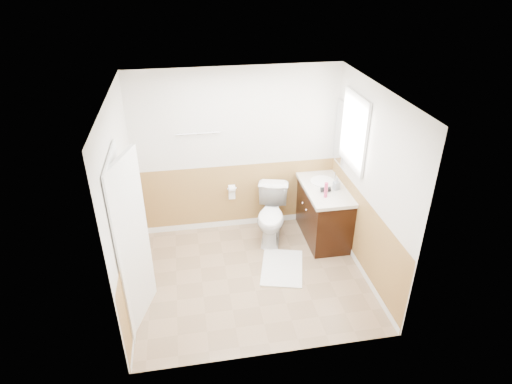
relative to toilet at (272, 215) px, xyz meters
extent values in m
plane|color=#8C7051|center=(-0.44, -0.84, -0.40)|extent=(3.00, 3.00, 0.00)
plane|color=white|center=(-0.44, -0.84, 2.10)|extent=(3.00, 3.00, 0.00)
plane|color=silver|center=(-0.44, 0.46, 0.85)|extent=(3.00, 0.00, 3.00)
plane|color=silver|center=(-0.44, -2.14, 0.85)|extent=(3.00, 0.00, 3.00)
plane|color=silver|center=(-1.94, -0.84, 0.85)|extent=(0.00, 3.00, 3.00)
plane|color=silver|center=(1.06, -0.84, 0.85)|extent=(0.00, 3.00, 3.00)
plane|color=tan|center=(-0.44, 0.45, 0.10)|extent=(3.00, 0.00, 3.00)
plane|color=tan|center=(-0.44, -2.12, 0.10)|extent=(3.00, 0.00, 3.00)
plane|color=tan|center=(-1.93, -0.84, 0.10)|extent=(0.00, 2.60, 2.60)
plane|color=tan|center=(1.05, -0.84, 0.10)|extent=(0.00, 2.60, 2.60)
imported|color=white|center=(0.00, 0.00, 0.00)|extent=(0.64, 0.88, 0.80)
cube|color=silver|center=(0.00, -0.74, -0.39)|extent=(0.74, 0.92, 0.02)
cube|color=black|center=(0.77, -0.07, 0.00)|extent=(0.55, 1.10, 0.80)
sphere|color=silver|center=(0.47, -0.17, 0.15)|extent=(0.03, 0.03, 0.03)
sphere|color=silver|center=(0.47, 0.03, 0.15)|extent=(0.03, 0.03, 0.03)
cube|color=silver|center=(0.76, -0.07, 0.42)|extent=(0.60, 1.15, 0.05)
cylinder|color=white|center=(0.77, 0.08, 0.46)|extent=(0.36, 0.36, 0.02)
cylinder|color=silver|center=(0.95, 0.08, 0.52)|extent=(0.02, 0.02, 0.14)
cylinder|color=#CC3563|center=(0.67, -0.36, 0.56)|extent=(0.05, 0.05, 0.22)
imported|color=gray|center=(0.89, -0.17, 0.54)|extent=(0.10, 0.10, 0.18)
cylinder|color=black|center=(0.72, -0.21, 0.48)|extent=(0.14, 0.07, 0.07)
cylinder|color=black|center=(0.69, -0.19, 0.45)|extent=(0.03, 0.03, 0.07)
cube|color=silver|center=(1.04, 0.26, 1.15)|extent=(0.02, 0.35, 0.90)
cube|color=white|center=(1.03, -0.25, 1.35)|extent=(0.04, 0.80, 1.00)
cube|color=white|center=(1.05, -0.25, 1.35)|extent=(0.01, 0.70, 0.90)
cube|color=white|center=(-1.84, -1.29, 0.62)|extent=(0.29, 0.78, 2.04)
cube|color=white|center=(-1.91, -1.29, 0.63)|extent=(0.02, 0.92, 2.10)
sphere|color=silver|center=(-1.78, -0.96, 0.55)|extent=(0.06, 0.06, 0.06)
cylinder|color=silver|center=(-0.99, 0.41, 1.20)|extent=(0.62, 0.02, 0.02)
cylinder|color=silver|center=(-0.54, 0.39, 0.30)|extent=(0.14, 0.02, 0.02)
cylinder|color=white|center=(-0.54, 0.39, 0.30)|extent=(0.10, 0.11, 0.11)
cube|color=white|center=(-0.54, 0.39, 0.19)|extent=(0.10, 0.01, 0.16)
camera|label=1|loc=(-1.16, -5.31, 3.40)|focal=30.34mm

